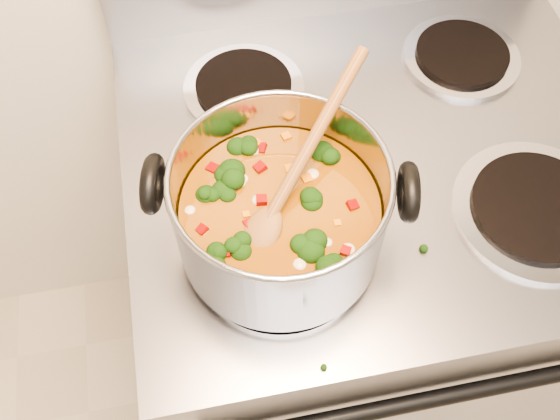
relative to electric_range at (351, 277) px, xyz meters
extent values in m
cube|color=gray|center=(0.00, 0.00, -0.01)|extent=(0.78, 0.67, 0.92)
cylinder|color=black|center=(0.00, -0.35, 0.33)|extent=(0.66, 0.02, 0.02)
cylinder|color=#A5A5AD|center=(-0.18, -0.15, 0.46)|extent=(0.23, 0.23, 0.01)
cylinder|color=black|center=(-0.18, -0.15, 0.46)|extent=(0.18, 0.18, 0.01)
cylinder|color=#A5A5AD|center=(0.18, -0.15, 0.46)|extent=(0.23, 0.23, 0.01)
cylinder|color=black|center=(0.18, -0.15, 0.46)|extent=(0.18, 0.18, 0.01)
cylinder|color=#A5A5AD|center=(-0.18, 0.15, 0.46)|extent=(0.19, 0.19, 0.01)
cylinder|color=black|center=(-0.18, 0.15, 0.46)|extent=(0.15, 0.15, 0.01)
cylinder|color=#A5A5AD|center=(0.18, 0.15, 0.46)|extent=(0.19, 0.19, 0.01)
cylinder|color=black|center=(0.18, 0.15, 0.46)|extent=(0.15, 0.15, 0.01)
cylinder|color=#9C9CA3|center=(-0.18, -0.14, 0.54)|extent=(0.27, 0.27, 0.14)
torus|color=#9C9CA3|center=(-0.18, -0.14, 0.61)|extent=(0.27, 0.27, 0.01)
cylinder|color=#7F4C0B|center=(-0.18, -0.14, 0.51)|extent=(0.25, 0.25, 0.08)
torus|color=black|center=(-0.33, -0.10, 0.59)|extent=(0.04, 0.08, 0.08)
torus|color=black|center=(-0.03, -0.17, 0.59)|extent=(0.04, 0.08, 0.08)
ellipsoid|color=black|center=(-0.09, -0.14, 0.55)|extent=(0.04, 0.04, 0.03)
ellipsoid|color=black|center=(-0.27, -0.07, 0.55)|extent=(0.04, 0.04, 0.03)
ellipsoid|color=black|center=(-0.23, -0.13, 0.55)|extent=(0.04, 0.04, 0.03)
ellipsoid|color=black|center=(-0.23, -0.04, 0.55)|extent=(0.04, 0.04, 0.03)
ellipsoid|color=black|center=(-0.18, -0.23, 0.55)|extent=(0.04, 0.04, 0.03)
ellipsoid|color=black|center=(-0.22, -0.14, 0.55)|extent=(0.04, 0.04, 0.03)
ellipsoid|color=black|center=(-0.22, -0.11, 0.55)|extent=(0.04, 0.04, 0.03)
ellipsoid|color=black|center=(-0.28, -0.19, 0.55)|extent=(0.04, 0.04, 0.03)
ellipsoid|color=black|center=(-0.12, -0.17, 0.55)|extent=(0.04, 0.04, 0.03)
ellipsoid|color=black|center=(-0.13, -0.13, 0.55)|extent=(0.04, 0.04, 0.03)
ellipsoid|color=#880409|center=(-0.19, -0.07, 0.55)|extent=(0.01, 0.01, 0.01)
ellipsoid|color=#880409|center=(-0.19, -0.21, 0.55)|extent=(0.01, 0.01, 0.01)
ellipsoid|color=#880409|center=(-0.18, -0.18, 0.55)|extent=(0.01, 0.01, 0.01)
ellipsoid|color=#880409|center=(-0.14, -0.20, 0.55)|extent=(0.01, 0.01, 0.01)
ellipsoid|color=#880409|center=(-0.24, -0.08, 0.55)|extent=(0.01, 0.01, 0.01)
ellipsoid|color=#880409|center=(-0.22, -0.13, 0.55)|extent=(0.01, 0.01, 0.01)
ellipsoid|color=#880409|center=(-0.15, -0.23, 0.55)|extent=(0.01, 0.01, 0.01)
ellipsoid|color=#880409|center=(-0.16, -0.07, 0.55)|extent=(0.01, 0.01, 0.01)
ellipsoid|color=#880409|center=(-0.11, -0.09, 0.55)|extent=(0.01, 0.01, 0.01)
ellipsoid|color=#880409|center=(-0.22, -0.17, 0.55)|extent=(0.01, 0.01, 0.01)
ellipsoid|color=#880409|center=(-0.14, -0.07, 0.55)|extent=(0.01, 0.01, 0.01)
ellipsoid|color=#880409|center=(-0.22, -0.22, 0.55)|extent=(0.01, 0.01, 0.01)
ellipsoid|color=#CB6C0B|center=(-0.27, -0.18, 0.55)|extent=(0.01, 0.01, 0.01)
ellipsoid|color=#CB6C0B|center=(-0.20, -0.13, 0.55)|extent=(0.01, 0.01, 0.01)
ellipsoid|color=#CB6C0B|center=(-0.16, -0.17, 0.55)|extent=(0.01, 0.01, 0.01)
ellipsoid|color=#CB6C0B|center=(-0.10, -0.14, 0.55)|extent=(0.01, 0.01, 0.01)
ellipsoid|color=#CB6C0B|center=(-0.24, -0.20, 0.55)|extent=(0.01, 0.01, 0.01)
ellipsoid|color=#CB6C0B|center=(-0.20, -0.14, 0.55)|extent=(0.01, 0.01, 0.01)
ellipsoid|color=#CB6C0B|center=(-0.14, -0.10, 0.55)|extent=(0.01, 0.01, 0.01)
ellipsoid|color=#CB6C0B|center=(-0.19, -0.07, 0.55)|extent=(0.01, 0.01, 0.01)
ellipsoid|color=#CB6C0B|center=(-0.23, -0.13, 0.55)|extent=(0.01, 0.01, 0.01)
ellipsoid|color=#CB6C0B|center=(-0.23, -0.15, 0.55)|extent=(0.01, 0.01, 0.01)
ellipsoid|color=beige|center=(-0.08, -0.11, 0.55)|extent=(0.02, 0.02, 0.01)
ellipsoid|color=beige|center=(-0.11, -0.20, 0.55)|extent=(0.02, 0.02, 0.01)
ellipsoid|color=beige|center=(-0.10, -0.13, 0.55)|extent=(0.02, 0.02, 0.01)
ellipsoid|color=beige|center=(-0.20, -0.14, 0.55)|extent=(0.02, 0.02, 0.01)
ellipsoid|color=beige|center=(-0.25, -0.20, 0.55)|extent=(0.02, 0.02, 0.01)
ellipsoid|color=beige|center=(-0.10, -0.18, 0.55)|extent=(0.02, 0.02, 0.01)
ellipsoid|color=beige|center=(-0.12, -0.18, 0.55)|extent=(0.02, 0.02, 0.01)
ellipsoid|color=beige|center=(-0.17, -0.24, 0.55)|extent=(0.02, 0.02, 0.01)
ellipsoid|color=beige|center=(-0.13, -0.22, 0.55)|extent=(0.02, 0.02, 0.01)
ellipsoid|color=brown|center=(-0.21, -0.17, 0.55)|extent=(0.09, 0.09, 0.05)
cylinder|color=brown|center=(-0.13, -0.08, 0.60)|extent=(0.18, 0.20, 0.11)
ellipsoid|color=black|center=(-0.31, -0.31, 0.46)|extent=(0.01, 0.01, 0.01)
ellipsoid|color=black|center=(-0.17, -0.30, 0.46)|extent=(0.01, 0.01, 0.01)
camera|label=1|loc=(-0.26, -0.54, 1.20)|focal=40.00mm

